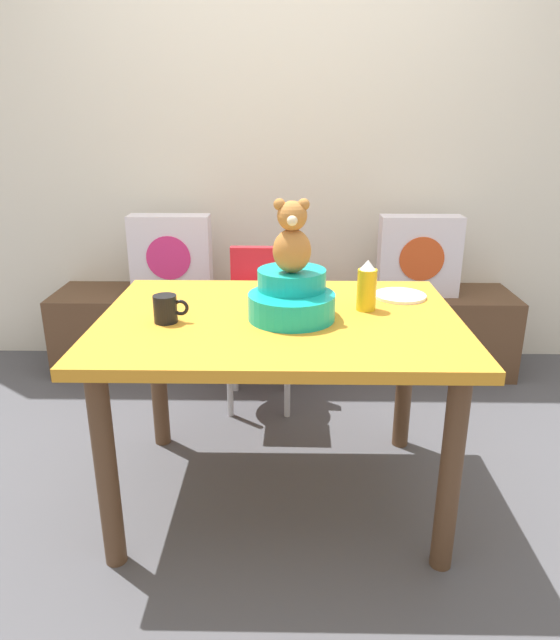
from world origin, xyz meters
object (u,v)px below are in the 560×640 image
at_px(infant_seat_teal, 292,297).
at_px(teddy_bear, 292,238).
at_px(book_stack, 313,288).
at_px(coffee_mug, 166,309).
at_px(pillow_floral_right, 419,256).
at_px(pillow_floral_left, 171,255).
at_px(dinner_plate_near, 400,296).
at_px(ketchup_bottle, 367,287).
at_px(dining_table, 280,344).
at_px(highchair, 259,306).

xyz_separation_m(infant_seat_teal, teddy_bear, (0.00, -0.00, 0.21)).
distance_m(book_stack, coffee_mug, 1.43).
bearing_deg(pillow_floral_right, coffee_mug, -131.86).
distance_m(pillow_floral_left, pillow_floral_right, 1.37).
relative_size(coffee_mug, dinner_plate_near, 0.60).
bearing_deg(pillow_floral_left, ketchup_bottle, -50.06).
bearing_deg(teddy_bear, ketchup_bottle, 17.14).
relative_size(pillow_floral_right, dining_table, 0.35).
bearing_deg(coffee_mug, dining_table, 10.06).
distance_m(pillow_floral_right, teddy_bear, 1.43).
xyz_separation_m(dining_table, teddy_bear, (0.04, -0.01, 0.38)).
bearing_deg(pillow_floral_right, infant_seat_teal, -120.44).
xyz_separation_m(dining_table, dinner_plate_near, (0.46, 0.23, 0.11)).
height_order(teddy_bear, ketchup_bottle, teddy_bear).
distance_m(pillow_floral_left, ketchup_bottle, 1.46).
relative_size(infant_seat_teal, dinner_plate_near, 1.65).
relative_size(book_stack, teddy_bear, 0.80).
relative_size(pillow_floral_right, ketchup_bottle, 2.38).
height_order(highchair, dinner_plate_near, highchair).
xyz_separation_m(pillow_floral_right, coffee_mug, (-1.13, -1.26, 0.11)).
xyz_separation_m(highchair, teddy_bear, (0.16, -0.78, 0.50)).
xyz_separation_m(pillow_floral_right, highchair, (-0.86, -0.42, -0.16)).
bearing_deg(highchair, book_stack, 57.40).
height_order(dining_table, infant_seat_teal, infant_seat_teal).
relative_size(pillow_floral_left, dining_table, 0.35).
bearing_deg(ketchup_bottle, teddy_bear, -162.86).
height_order(highchair, infant_seat_teal, infant_seat_teal).
xyz_separation_m(book_stack, coffee_mug, (-0.55, -1.28, 0.30)).
relative_size(dining_table, ketchup_bottle, 6.80).
relative_size(dining_table, highchair, 1.59).
bearing_deg(ketchup_bottle, dinner_plate_near, 45.58).
bearing_deg(pillow_floral_left, book_stack, 1.52).
bearing_deg(dining_table, pillow_floral_right, 57.97).
bearing_deg(dining_table, coffee_mug, -169.94).
bearing_deg(highchair, coffee_mug, -107.74).
distance_m(infant_seat_teal, teddy_bear, 0.21).
bearing_deg(teddy_bear, dining_table, 171.63).
relative_size(pillow_floral_left, dinner_plate_near, 2.20).
height_order(pillow_floral_left, infant_seat_teal, same).
bearing_deg(teddy_bear, dinner_plate_near, 29.50).
bearing_deg(pillow_floral_right, ketchup_bottle, -111.26).
bearing_deg(teddy_bear, coffee_mug, -171.73).
xyz_separation_m(teddy_bear, ketchup_bottle, (0.27, 0.08, -0.19)).
height_order(dining_table, ketchup_bottle, ketchup_bottle).
xyz_separation_m(infant_seat_teal, dinner_plate_near, (0.42, 0.24, -0.07)).
relative_size(dining_table, dinner_plate_near, 6.29).
bearing_deg(pillow_floral_right, pillow_floral_left, 180.00).
xyz_separation_m(book_stack, ketchup_bottle, (0.15, -1.14, 0.34)).
height_order(pillow_floral_left, coffee_mug, pillow_floral_left).
height_order(pillow_floral_right, highchair, pillow_floral_right).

